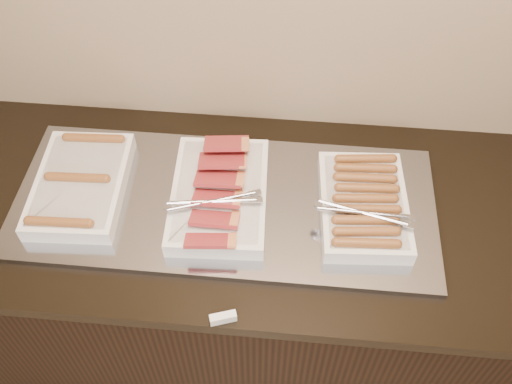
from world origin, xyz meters
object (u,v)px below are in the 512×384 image
warming_tray (225,203)px  dish_center (219,194)px  counter (229,283)px  dish_left (81,184)px  dish_right (364,205)px

warming_tray → dish_center: dish_center is taller
warming_tray → counter: bearing=180.0°
counter → dish_left: 0.64m
counter → dish_left: dish_left is taller
counter → dish_center: bearing=-159.6°
dish_left → dish_right: bearing=-3.1°
dish_center → warming_tray: bearing=11.1°
dish_left → dish_center: size_ratio=0.90×
warming_tray → dish_left: bearing=180.0°
dish_right → warming_tray: bearing=175.7°
warming_tray → dish_center: (-0.01, -0.00, 0.04)m
counter → warming_tray: 0.46m
dish_center → dish_left: bearing=176.7°
dish_right → counter: bearing=175.7°
dish_left → dish_right: size_ratio=1.04×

